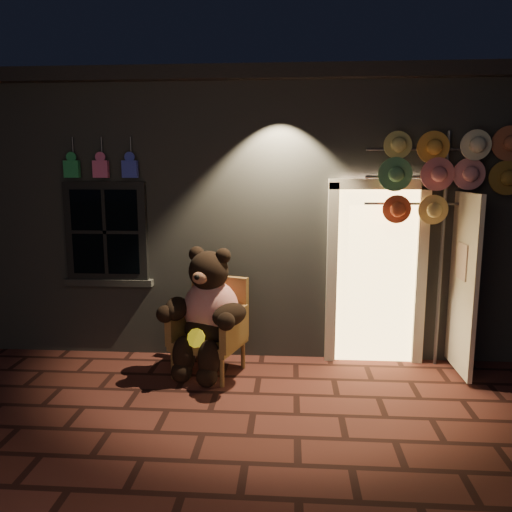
# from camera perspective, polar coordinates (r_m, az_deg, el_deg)

# --- Properties ---
(ground) EXTENTS (60.00, 60.00, 0.00)m
(ground) POSITION_cam_1_polar(r_m,az_deg,el_deg) (4.99, -0.33, -17.49)
(ground) COLOR #5A2922
(ground) RESTS_ON ground
(shop_building) EXTENTS (7.30, 5.95, 3.51)m
(shop_building) POSITION_cam_1_polar(r_m,az_deg,el_deg) (8.44, 1.74, 6.02)
(shop_building) COLOR slate
(shop_building) RESTS_ON ground
(wicker_armchair) EXTENTS (0.89, 0.85, 1.08)m
(wicker_armchair) POSITION_cam_1_polar(r_m,az_deg,el_deg) (5.77, -5.06, -7.91)
(wicker_armchair) COLOR brown
(wicker_armchair) RESTS_ON ground
(teddy_bear) EXTENTS (0.99, 0.92, 1.43)m
(teddy_bear) POSITION_cam_1_polar(r_m,az_deg,el_deg) (5.59, -5.59, -6.44)
(teddy_bear) COLOR red
(teddy_bear) RESTS_ON ground
(hat_rack) EXTENTS (1.71, 0.22, 2.74)m
(hat_rack) POSITION_cam_1_polar(r_m,az_deg,el_deg) (5.94, 20.69, 8.80)
(hat_rack) COLOR #59595E
(hat_rack) RESTS_ON ground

